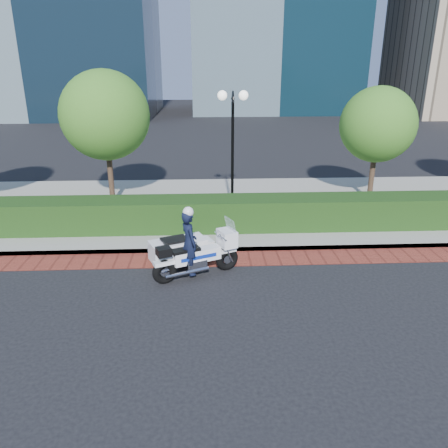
{
  "coord_description": "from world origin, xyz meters",
  "views": [
    {
      "loc": [
        -0.01,
        -9.69,
        5.17
      ],
      "look_at": [
        0.54,
        1.65,
        1.0
      ],
      "focal_mm": 35.0,
      "sensor_mm": 36.0,
      "label": 1
    }
  ],
  "objects_px": {
    "lamppost": "(233,133)",
    "police_motorcycle": "(188,249)",
    "tree_b": "(105,116)",
    "tree_c": "(378,125)"
  },
  "relations": [
    {
      "from": "tree_c",
      "to": "lamppost",
      "type": "bearing_deg",
      "value": -166.7
    },
    {
      "from": "lamppost",
      "to": "police_motorcycle",
      "type": "relative_size",
      "value": 1.72
    },
    {
      "from": "tree_b",
      "to": "police_motorcycle",
      "type": "distance_m",
      "value": 7.08
    },
    {
      "from": "lamppost",
      "to": "tree_b",
      "type": "bearing_deg",
      "value": 163.89
    },
    {
      "from": "lamppost",
      "to": "tree_c",
      "type": "xyz_separation_m",
      "value": [
        5.5,
        1.3,
        0.09
      ]
    },
    {
      "from": "tree_b",
      "to": "police_motorcycle",
      "type": "height_order",
      "value": "tree_b"
    },
    {
      "from": "lamppost",
      "to": "tree_b",
      "type": "relative_size",
      "value": 0.86
    },
    {
      "from": "tree_b",
      "to": "tree_c",
      "type": "distance_m",
      "value": 10.01
    },
    {
      "from": "tree_c",
      "to": "police_motorcycle",
      "type": "xyz_separation_m",
      "value": [
        -6.95,
        -5.76,
        -2.39
      ]
    },
    {
      "from": "lamppost",
      "to": "police_motorcycle",
      "type": "xyz_separation_m",
      "value": [
        -1.45,
        -4.46,
        -2.3
      ]
    }
  ]
}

